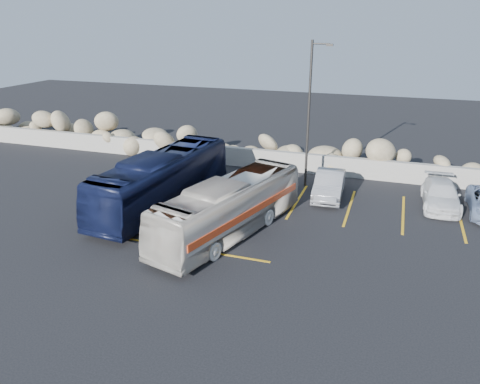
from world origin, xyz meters
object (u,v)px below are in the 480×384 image
(lamppost, at_px, (310,111))
(car_b, at_px, (329,185))
(vintage_bus, at_px, (229,207))
(car_c, at_px, (441,195))
(tour_coach, at_px, (163,180))

(lamppost, distance_m, car_b, 4.11)
(car_b, bearing_deg, vintage_bus, -123.23)
(car_b, distance_m, car_c, 5.61)
(car_c, bearing_deg, vintage_bus, -146.06)
(lamppost, distance_m, vintage_bus, 8.17)
(lamppost, bearing_deg, vintage_bus, -105.21)
(car_b, bearing_deg, lamppost, 135.75)
(tour_coach, bearing_deg, car_b, 32.21)
(lamppost, distance_m, tour_coach, 8.72)
(vintage_bus, bearing_deg, car_b, 75.66)
(lamppost, relative_size, vintage_bus, 0.89)
(lamppost, bearing_deg, car_b, -40.98)
(lamppost, distance_m, car_c, 8.01)
(car_b, bearing_deg, tour_coach, -156.46)
(vintage_bus, distance_m, car_c, 11.17)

